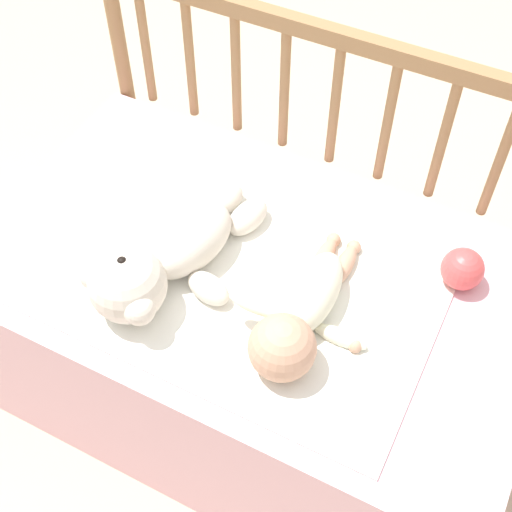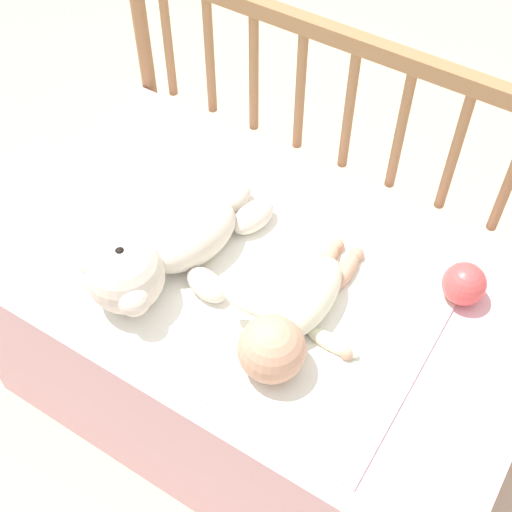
% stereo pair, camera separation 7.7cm
% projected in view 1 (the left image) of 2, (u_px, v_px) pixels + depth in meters
% --- Properties ---
extents(ground_plane, '(12.00, 12.00, 0.00)m').
position_uv_depth(ground_plane, '(258.00, 393.00, 1.88)').
color(ground_plane, '#C6B293').
extents(crib_mattress, '(1.15, 0.68, 0.54)m').
position_uv_depth(crib_mattress, '(258.00, 340.00, 1.66)').
color(crib_mattress, '#EDB7C6').
rests_on(crib_mattress, ground_plane).
extents(crib_rail, '(1.15, 0.04, 0.88)m').
position_uv_depth(crib_rail, '(332.00, 132.00, 1.59)').
color(crib_rail, '#997047').
rests_on(crib_rail, ground_plane).
extents(blanket, '(0.79, 0.54, 0.01)m').
position_uv_depth(blanket, '(243.00, 278.00, 1.44)').
color(blanket, white).
rests_on(blanket, crib_mattress).
extents(teddy_bear, '(0.30, 0.44, 0.15)m').
position_uv_depth(teddy_bear, '(163.00, 259.00, 1.39)').
color(teddy_bear, silver).
rests_on(teddy_bear, crib_mattress).
extents(baby, '(0.26, 0.39, 0.13)m').
position_uv_depth(baby, '(301.00, 316.00, 1.32)').
color(baby, '#EAEACC').
rests_on(baby, crib_mattress).
extents(toy_ball, '(0.09, 0.09, 0.09)m').
position_uv_depth(toy_ball, '(462.00, 269.00, 1.40)').
color(toy_ball, '#DB4C4C').
rests_on(toy_ball, crib_mattress).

